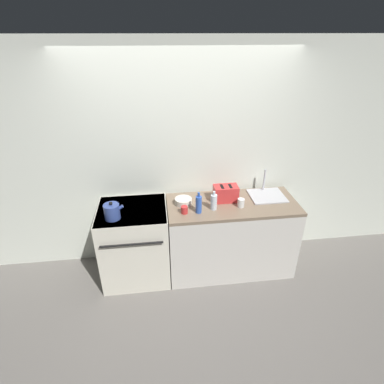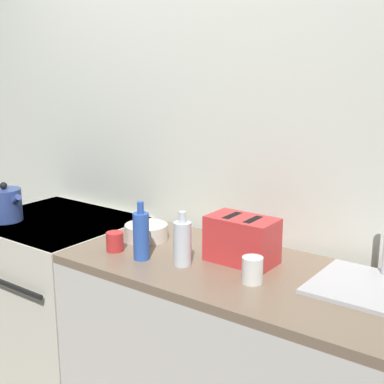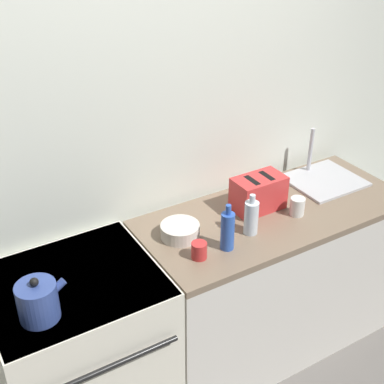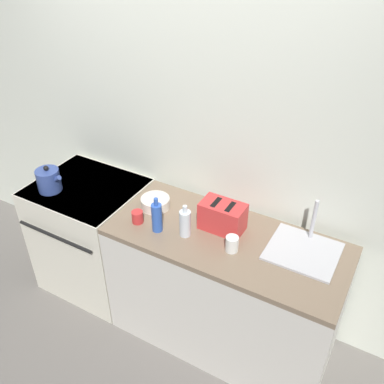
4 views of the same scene
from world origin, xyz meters
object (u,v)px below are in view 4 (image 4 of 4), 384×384
stove (93,235)px  bowl (155,203)px  toaster (223,216)px  cup_red (137,217)px  kettle (49,180)px  bottle_blue (157,217)px  bottle_clear (185,223)px  cup_white (232,244)px

stove → bowl: bearing=4.6°
toaster → cup_red: toaster is taller
kettle → bottle_blue: size_ratio=0.85×
bottle_clear → cup_red: (-0.32, -0.04, -0.05)m
bottle_clear → bowl: (-0.31, 0.15, -0.06)m
toaster → bowl: 0.49m
cup_red → kettle: bearing=-179.6°
stove → bottle_clear: bottle_clear is taller
bottle_clear → cup_white: size_ratio=2.24×
bottle_clear → stove: bearing=173.4°
kettle → bottle_clear: bearing=2.5°
cup_white → stove: bearing=175.6°
bowl → kettle: bearing=-165.5°
stove → bowl: (0.57, 0.05, 0.48)m
bottle_clear → bottle_blue: 0.18m
bowl → toaster: bearing=2.1°
toaster → cup_white: 0.21m
bottle_clear → bottle_blue: bearing=-164.8°
cup_red → bottle_blue: bearing=-1.7°
bottle_blue → cup_red: bottle_blue is taller
stove → bottle_blue: 0.91m
cup_red → bowl: 0.19m
cup_white → cup_red: bearing=-175.2°
kettle → cup_white: kettle is taller
bottle_clear → bowl: size_ratio=1.13×
stove → bottle_blue: size_ratio=3.84×
bottle_blue → cup_white: bottle_blue is taller
toaster → bowl: toaster is taller
toaster → bowl: bearing=-177.9°
bottle_blue → bowl: bearing=126.5°
cup_white → bottle_blue: bearing=-173.1°
bottle_clear → cup_red: bearing=-172.6°
stove → cup_red: bearing=-14.3°
kettle → bottle_blue: bottle_blue is taller
kettle → toaster: (1.23, 0.21, 0.01)m
toaster → kettle: bearing=-170.2°
toaster → cup_red: bearing=-157.2°
toaster → bottle_clear: bottle_clear is taller
bottle_blue → bowl: size_ratio=1.24×
bottle_blue → cup_white: (0.48, 0.06, -0.05)m
stove → toaster: (1.05, 0.06, 0.54)m
stove → bowl: bowl is taller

